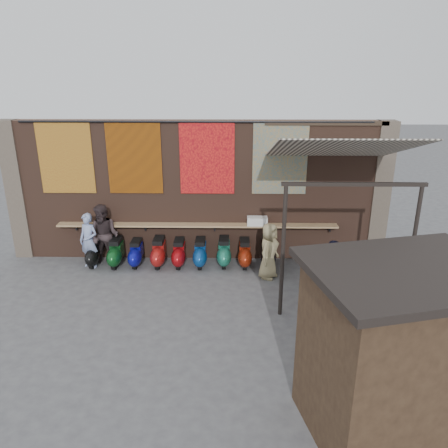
# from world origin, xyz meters

# --- Properties ---
(ground) EXTENTS (70.00, 70.00, 0.00)m
(ground) POSITION_xyz_m (0.00, 0.00, 0.00)
(ground) COLOR #474749
(ground) RESTS_ON ground
(brick_wall) EXTENTS (10.00, 0.40, 4.00)m
(brick_wall) POSITION_xyz_m (0.00, 2.70, 2.00)
(brick_wall) COLOR brown
(brick_wall) RESTS_ON ground
(pier_left) EXTENTS (0.50, 0.50, 4.00)m
(pier_left) POSITION_xyz_m (-5.20, 2.70, 2.00)
(pier_left) COLOR #4C4238
(pier_left) RESTS_ON ground
(pier_right) EXTENTS (0.50, 0.50, 4.00)m
(pier_right) POSITION_xyz_m (5.20, 2.70, 2.00)
(pier_right) COLOR #4C4238
(pier_right) RESTS_ON ground
(eating_counter) EXTENTS (8.00, 0.32, 0.05)m
(eating_counter) POSITION_xyz_m (0.00, 2.33, 1.10)
(eating_counter) COLOR #9E7A51
(eating_counter) RESTS_ON brick_wall
(shelf_box) EXTENTS (0.57, 0.28, 0.24)m
(shelf_box) POSITION_xyz_m (1.71, 2.30, 1.24)
(shelf_box) COLOR white
(shelf_box) RESTS_ON eating_counter
(tapestry_redgold) EXTENTS (1.50, 0.02, 2.00)m
(tapestry_redgold) POSITION_xyz_m (-3.60, 2.48, 3.00)
(tapestry_redgold) COLOR maroon
(tapestry_redgold) RESTS_ON brick_wall
(tapestry_sun) EXTENTS (1.50, 0.02, 2.00)m
(tapestry_sun) POSITION_xyz_m (-1.70, 2.48, 3.00)
(tapestry_sun) COLOR #CD600C
(tapestry_sun) RESTS_ON brick_wall
(tapestry_orange) EXTENTS (1.50, 0.02, 2.00)m
(tapestry_orange) POSITION_xyz_m (0.30, 2.48, 3.00)
(tapestry_orange) COLOR red
(tapestry_orange) RESTS_ON brick_wall
(tapestry_multi) EXTENTS (1.50, 0.02, 2.00)m
(tapestry_multi) POSITION_xyz_m (2.30, 2.48, 3.00)
(tapestry_multi) COLOR #26648C
(tapestry_multi) RESTS_ON brick_wall
(hang_rail) EXTENTS (9.50, 0.06, 0.06)m
(hang_rail) POSITION_xyz_m (0.00, 2.47, 3.98)
(hang_rail) COLOR black
(hang_rail) RESTS_ON brick_wall
(scooter_stool_0) EXTENTS (0.34, 0.75, 0.71)m
(scooter_stool_0) POSITION_xyz_m (-2.94, 1.97, 0.36)
(scooter_stool_0) COLOR black
(scooter_stool_0) RESTS_ON ground
(scooter_stool_1) EXTENTS (0.37, 0.83, 0.79)m
(scooter_stool_1) POSITION_xyz_m (-2.29, 1.95, 0.39)
(scooter_stool_1) COLOR #0D4319
(scooter_stool_1) RESTS_ON ground
(scooter_stool_2) EXTENTS (0.35, 0.78, 0.74)m
(scooter_stool_2) POSITION_xyz_m (-1.72, 1.96, 0.37)
(scooter_stool_2) COLOR #0C0E87
(scooter_stool_2) RESTS_ON ground
(scooter_stool_3) EXTENTS (0.38, 0.85, 0.80)m
(scooter_stool_3) POSITION_xyz_m (-1.08, 1.97, 0.40)
(scooter_stool_3) COLOR #A01815
(scooter_stool_3) RESTS_ON ground
(scooter_stool_4) EXTENTS (0.36, 0.80, 0.76)m
(scooter_stool_4) POSITION_xyz_m (-0.50, 1.97, 0.38)
(scooter_stool_4) COLOR maroon
(scooter_stool_4) RESTS_ON ground
(scooter_stool_5) EXTENTS (0.37, 0.82, 0.78)m
(scooter_stool_5) POSITION_xyz_m (0.10, 1.97, 0.39)
(scooter_stool_5) COLOR navy
(scooter_stool_5) RESTS_ON ground
(scooter_stool_6) EXTENTS (0.38, 0.84, 0.79)m
(scooter_stool_6) POSITION_xyz_m (0.77, 2.03, 0.40)
(scooter_stool_6) COLOR #1B6E55
(scooter_stool_6) RESTS_ON ground
(scooter_stool_7) EXTENTS (0.36, 0.81, 0.77)m
(scooter_stool_7) POSITION_xyz_m (1.36, 1.97, 0.38)
(scooter_stool_7) COLOR maroon
(scooter_stool_7) RESTS_ON ground
(scooter_stool_8) EXTENTS (0.39, 0.87, 0.82)m
(scooter_stool_8) POSITION_xyz_m (2.01, 1.99, 0.41)
(scooter_stool_8) COLOR black
(scooter_stool_8) RESTS_ON ground
(diner_left) EXTENTS (0.68, 0.57, 1.58)m
(diner_left) POSITION_xyz_m (-3.00, 1.86, 0.79)
(diner_left) COLOR #8999C7
(diner_left) RESTS_ON ground
(diner_right) EXTENTS (0.99, 0.84, 1.80)m
(diner_right) POSITION_xyz_m (-2.59, 1.96, 0.90)
(diner_right) COLOR #33282A
(diner_right) RESTS_ON ground
(shopper_navy) EXTENTS (1.09, 0.51, 1.81)m
(shopper_navy) POSITION_xyz_m (3.23, -0.59, 0.91)
(shopper_navy) COLOR black
(shopper_navy) RESTS_ON ground
(shopper_grey) EXTENTS (1.07, 0.71, 1.54)m
(shopper_grey) POSITION_xyz_m (4.36, -0.15, 0.77)
(shopper_grey) COLOR #58575C
(shopper_grey) RESTS_ON ground
(shopper_tan) EXTENTS (0.81, 0.90, 1.54)m
(shopper_tan) POSITION_xyz_m (1.97, 1.27, 0.77)
(shopper_tan) COLOR #978960
(shopper_tan) RESTS_ON ground
(market_stall) EXTENTS (2.81, 2.36, 2.65)m
(market_stall) POSITION_xyz_m (3.43, -3.91, 1.32)
(market_stall) COLOR black
(market_stall) RESTS_ON ground
(stall_roof) EXTENTS (3.16, 2.69, 0.12)m
(stall_roof) POSITION_xyz_m (3.43, -3.91, 2.71)
(stall_roof) COLOR black
(stall_roof) RESTS_ON market_stall
(stall_sign) EXTENTS (1.18, 0.32, 0.50)m
(stall_sign) POSITION_xyz_m (3.21, -2.99, 1.92)
(stall_sign) COLOR gold
(stall_sign) RESTS_ON market_stall
(stall_shelf) EXTENTS (2.00, 0.57, 0.06)m
(stall_shelf) POSITION_xyz_m (3.21, -2.99, 0.97)
(stall_shelf) COLOR #473321
(stall_shelf) RESTS_ON market_stall
(awning_canvas) EXTENTS (3.20, 3.28, 0.97)m
(awning_canvas) POSITION_xyz_m (3.50, 0.90, 3.55)
(awning_canvas) COLOR beige
(awning_canvas) RESTS_ON brick_wall
(awning_ledger) EXTENTS (3.30, 0.08, 0.12)m
(awning_ledger) POSITION_xyz_m (3.50, 2.49, 3.95)
(awning_ledger) COLOR #33261C
(awning_ledger) RESTS_ON brick_wall
(awning_header) EXTENTS (3.00, 0.08, 0.08)m
(awning_header) POSITION_xyz_m (3.50, -0.60, 3.08)
(awning_header) COLOR black
(awning_header) RESTS_ON awning_post_left
(awning_post_left) EXTENTS (0.09, 0.09, 3.10)m
(awning_post_left) POSITION_xyz_m (2.10, -0.60, 1.55)
(awning_post_left) COLOR black
(awning_post_left) RESTS_ON ground
(awning_post_right) EXTENTS (0.09, 0.09, 3.10)m
(awning_post_right) POSITION_xyz_m (4.90, -0.60, 1.55)
(awning_post_right) COLOR black
(awning_post_right) RESTS_ON ground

